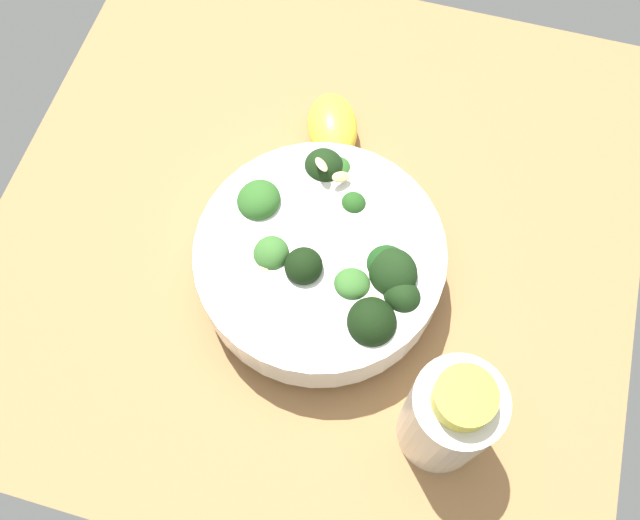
{
  "coord_description": "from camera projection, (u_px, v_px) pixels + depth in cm",
  "views": [
    {
      "loc": [
        29.26,
        8.56,
        59.88
      ],
      "look_at": [
        5.16,
        1.86,
        4.0
      ],
      "focal_mm": 39.16,
      "sensor_mm": 36.0,
      "label": 1
    }
  ],
  "objects": [
    {
      "name": "bottle_tall",
      "position": [
        449.0,
        416.0,
        0.53
      ],
      "size": [
        6.95,
        6.95,
        13.4
      ],
      "color": "beige",
      "rests_on": "ground_plane"
    },
    {
      "name": "bowl_of_broccoli",
      "position": [
        323.0,
        260.0,
        0.61
      ],
      "size": [
        21.69,
        21.69,
        9.22
      ],
      "color": "white",
      "rests_on": "ground_plane"
    },
    {
      "name": "ground_plane",
      "position": [
        316.0,
        234.0,
        0.69
      ],
      "size": [
        61.12,
        61.12,
        3.92
      ],
      "primitive_type": "cube",
      "color": "#996D42"
    },
    {
      "name": "lemon_wedge",
      "position": [
        332.0,
        127.0,
        0.69
      ],
      "size": [
        8.91,
        7.37,
        4.03
      ],
      "primitive_type": "ellipsoid",
      "rotation": [
        0.0,
        0.0,
        0.37
      ],
      "color": "yellow",
      "rests_on": "ground_plane"
    }
  ]
}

